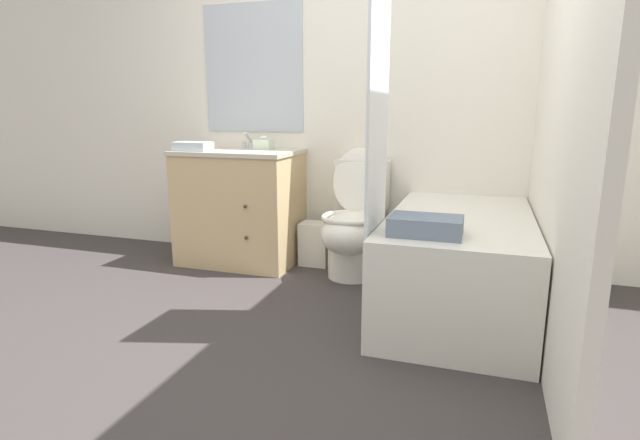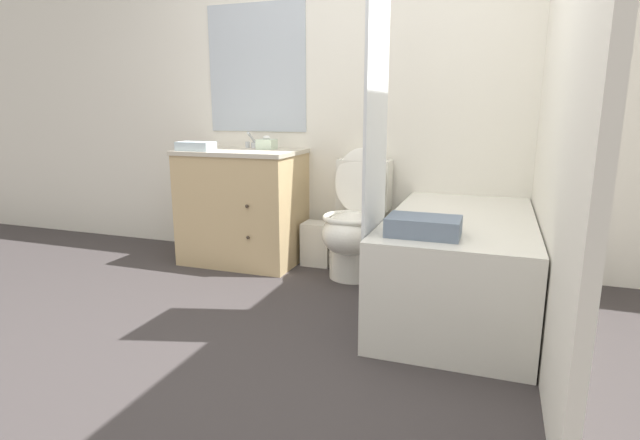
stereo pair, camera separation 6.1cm
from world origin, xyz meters
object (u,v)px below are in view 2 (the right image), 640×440
at_px(sink_faucet, 253,143).
at_px(tissue_box, 267,144).
at_px(vanity_cabinet, 243,205).
at_px(bath_towel_folded, 424,226).
at_px(hand_towel_folded, 196,146).
at_px(bathtub, 459,263).
at_px(wastebasket, 318,244).
at_px(toilet, 355,226).

relative_size(sink_faucet, tissue_box, 1.15).
height_order(vanity_cabinet, bath_towel_folded, vanity_cabinet).
height_order(sink_faucet, hand_towel_folded, sink_faucet).
distance_m(bathtub, wastebasket, 1.17).
bearing_deg(hand_towel_folded, vanity_cabinet, 35.54).
bearing_deg(bath_towel_folded, tissue_box, 141.11).
bearing_deg(bathtub, vanity_cabinet, 164.49).
distance_m(wastebasket, tissue_box, 0.82).
bearing_deg(wastebasket, vanity_cabinet, -170.24).
relative_size(vanity_cabinet, toilet, 0.99).
height_order(vanity_cabinet, bathtub, vanity_cabinet).
relative_size(toilet, tissue_box, 6.99).
xyz_separation_m(tissue_box, hand_towel_folded, (-0.41, -0.29, -0.01)).
bearing_deg(vanity_cabinet, tissue_box, 33.29).
bearing_deg(bathtub, wastebasket, 152.66).
relative_size(bathtub, wastebasket, 4.62).
xyz_separation_m(sink_faucet, hand_towel_folded, (-0.26, -0.38, -0.00)).
distance_m(toilet, bathtub, 0.81).
bearing_deg(bath_towel_folded, hand_towel_folded, 156.08).
distance_m(tissue_box, hand_towel_folded, 0.50).
bearing_deg(bath_towel_folded, bathtub, 74.69).
height_order(toilet, bathtub, toilet).
height_order(wastebasket, hand_towel_folded, hand_towel_folded).
bearing_deg(vanity_cabinet, bath_towel_folded, -33.05).
height_order(toilet, hand_towel_folded, hand_towel_folded).
relative_size(sink_faucet, wastebasket, 0.45).
xyz_separation_m(wastebasket, bath_towel_folded, (0.90, -1.04, 0.43)).
xyz_separation_m(vanity_cabinet, hand_towel_folded, (-0.26, -0.19, 0.44)).
bearing_deg(toilet, wastebasket, 154.16).
height_order(bathtub, hand_towel_folded, hand_towel_folded).
bearing_deg(bathtub, bath_towel_folded, -105.31).
bearing_deg(hand_towel_folded, wastebasket, 19.05).
relative_size(wastebasket, tissue_box, 2.54).
relative_size(wastebasket, hand_towel_folded, 1.23).
height_order(sink_faucet, bathtub, sink_faucet).
relative_size(wastebasket, bath_towel_folded, 0.94).
xyz_separation_m(sink_faucet, toilet, (0.88, -0.26, -0.52)).
bearing_deg(tissue_box, sink_faucet, 149.10).
xyz_separation_m(toilet, wastebasket, (-0.32, 0.16, -0.20)).
xyz_separation_m(sink_faucet, bathtub, (1.59, -0.64, -0.59)).
bearing_deg(tissue_box, toilet, -12.76).
distance_m(vanity_cabinet, wastebasket, 0.62).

